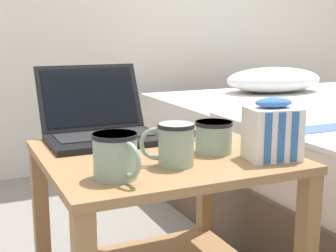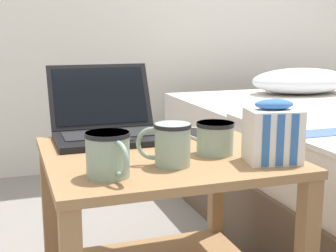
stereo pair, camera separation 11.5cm
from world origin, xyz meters
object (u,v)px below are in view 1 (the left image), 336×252
mug_mid_center (116,154)px  snack_bag (272,131)px  mug_front_left (175,142)px  cell_phone (189,133)px  mug_front_right (214,135)px  laptop (100,125)px

mug_mid_center → snack_bag: 0.41m
mug_front_left → snack_bag: bearing=-11.5°
cell_phone → mug_mid_center: bearing=-136.9°
mug_front_left → cell_phone: 0.35m
mug_front_right → mug_mid_center: 0.33m
mug_front_left → cell_phone: (0.19, 0.29, -0.05)m
laptop → mug_front_left: size_ratio=2.55×
mug_front_left → snack_bag: size_ratio=0.81×
snack_bag → mug_front_left: bearing=168.5°
mug_mid_center → snack_bag: snack_bag is taller
laptop → snack_bag: bearing=-50.5°
snack_bag → mug_front_right: bearing=129.8°
laptop → mug_mid_center: (-0.08, -0.39, 0.01)m
mug_front_left → snack_bag: (0.25, -0.05, 0.02)m
snack_bag → cell_phone: snack_bag is taller
mug_front_left → mug_front_right: bearing=24.8°
laptop → snack_bag: laptop is taller
laptop → snack_bag: size_ratio=2.06×
laptop → mug_mid_center: size_ratio=2.29×
mug_front_left → snack_bag: 0.26m
mug_mid_center → laptop: bearing=78.4°
mug_mid_center → snack_bag: bearing=-1.6°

